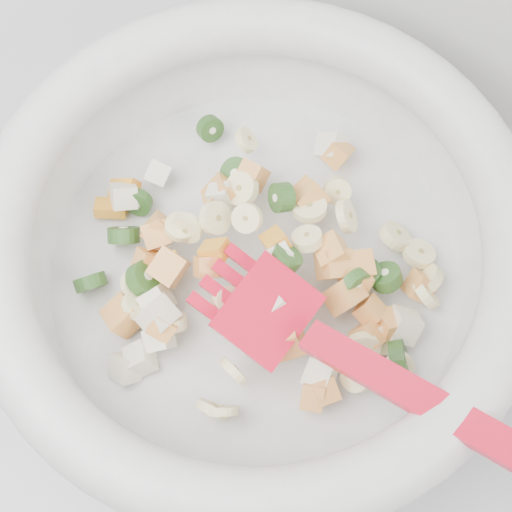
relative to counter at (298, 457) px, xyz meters
The scene contains 2 objects.
counter is the anchor object (origin of this frame).
mixing_bowl 0.52m from the counter, 157.30° to the left, with size 0.49×0.42×0.14m.
Camera 1 is at (0.03, 1.29, 1.50)m, focal length 55.00 mm.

